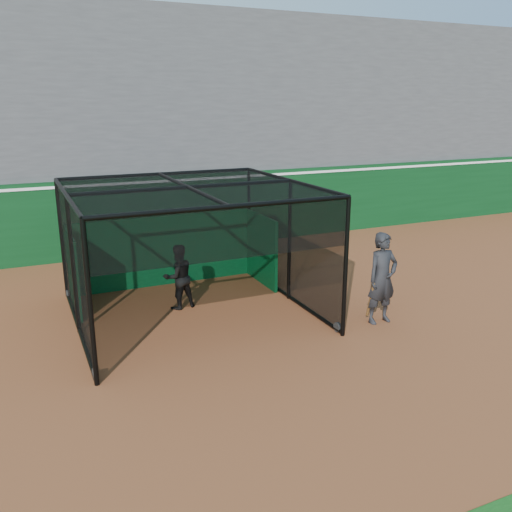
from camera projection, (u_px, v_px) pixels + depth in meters
name	position (u px, v px, depth m)	size (l,w,h in m)	color
ground	(285.00, 348.00, 11.02)	(120.00, 120.00, 0.00)	brown
outfield_wall	(170.00, 211.00, 18.12)	(50.00, 0.50, 2.50)	#093615
grandstand	(139.00, 111.00, 20.55)	(50.00, 7.85, 8.95)	#4C4C4F
batting_cage	(190.00, 253.00, 12.40)	(5.22, 5.10, 3.01)	black
batter	(178.00, 277.00, 12.97)	(0.77, 0.60, 1.58)	black
on_deck_player	(382.00, 278.00, 12.06)	(0.78, 0.53, 2.08)	black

